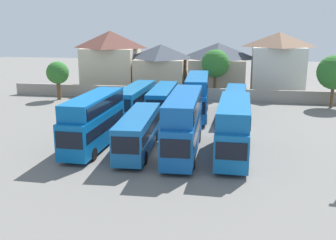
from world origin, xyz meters
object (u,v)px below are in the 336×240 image
object	(u,v)px
house_terrace_centre	(161,68)
bus_8	(235,101)
house_terrace_right	(218,67)
bus_7	(197,94)
bus_6	(163,99)
bus_5	(135,98)
house_terrace_far_right	(278,63)
bus_4	(234,126)
bus_3	(184,121)
bus_2	(138,130)
house_terrace_left	(111,60)
tree_left_of_lot	(334,72)
tree_behind_wall	(215,64)
bus_1	(94,119)
tree_right_of_lot	(58,73)

from	to	relation	value
house_terrace_centre	bus_8	bearing A→B (deg)	-53.50
house_terrace_centre	house_terrace_right	world-z (taller)	house_terrace_right
bus_7	bus_6	bearing A→B (deg)	-95.19
bus_5	house_terrace_far_right	world-z (taller)	house_terrace_far_right
bus_4	bus_3	bearing A→B (deg)	-91.21
bus_6	bus_2	bearing A→B (deg)	-0.19
bus_3	house_terrace_left	world-z (taller)	house_terrace_left
tree_left_of_lot	tree_behind_wall	world-z (taller)	tree_behind_wall
bus_5	house_terrace_left	size ratio (longest dim) A/B	1.21
house_terrace_left	tree_left_of_lot	xyz separation A→B (m)	(33.98, -9.81, -0.28)
bus_6	house_terrace_right	bearing A→B (deg)	160.09
tree_left_of_lot	bus_6	bearing A→B (deg)	-159.50
bus_6	tree_left_of_lot	xyz separation A→B (m)	(21.67, 8.10, 2.77)
bus_4	tree_behind_wall	xyz separation A→B (m)	(-3.04, 27.05, 2.46)
house_terrace_far_right	tree_behind_wall	world-z (taller)	house_terrace_far_right
tree_behind_wall	bus_3	bearing A→B (deg)	-92.69
tree_left_of_lot	tree_behind_wall	size ratio (longest dim) A/B	0.96
bus_6	house_terrace_left	size ratio (longest dim) A/B	1.15
bus_3	bus_4	distance (m)	4.31
bus_7	bus_1	bearing A→B (deg)	-32.93
tree_behind_wall	tree_left_of_lot	bearing A→B (deg)	-15.74
bus_8	house_terrace_centre	world-z (taller)	house_terrace_centre
bus_3	house_terrace_right	xyz separation A→B (m)	(1.40, 32.30, 1.16)
bus_2	tree_left_of_lot	xyz separation A→B (m)	(21.22, 22.56, 2.80)
house_terrace_right	bus_2	bearing A→B (deg)	-99.43
tree_behind_wall	bus_5	bearing A→B (deg)	-125.91
house_terrace_left	bus_8	bearing A→B (deg)	-39.60
bus_5	tree_left_of_lot	xyz separation A→B (m)	(25.15, 8.18, 2.75)
bus_3	tree_behind_wall	size ratio (longest dim) A/B	1.63
bus_1	tree_behind_wall	bearing A→B (deg)	162.03
bus_7	tree_left_of_lot	size ratio (longest dim) A/B	1.63
bus_1	bus_4	world-z (taller)	bus_1
bus_1	house_terrace_centre	size ratio (longest dim) A/B	1.24
bus_2	bus_3	world-z (taller)	bus_3
bus_1	bus_4	xyz separation A→B (m)	(12.50, -0.25, -0.04)
house_terrace_right	tree_left_of_lot	world-z (taller)	house_terrace_right
bus_4	house_terrace_right	bearing A→B (deg)	-173.83
bus_3	bus_5	distance (m)	16.29
bus_3	house_terrace_right	distance (m)	32.35
house_terrace_centre	tree_left_of_lot	distance (m)	26.65
house_terrace_left	house_terrace_right	world-z (taller)	house_terrace_left
bus_2	bus_5	xyz separation A→B (m)	(-3.93, 14.38, 0.05)
bus_8	house_terrace_centre	bearing A→B (deg)	-141.16
house_terrace_far_right	tree_right_of_lot	world-z (taller)	house_terrace_far_right
bus_2	house_terrace_left	world-z (taller)	house_terrace_left
bus_5	bus_3	bearing A→B (deg)	30.56
tree_behind_wall	tree_right_of_lot	size ratio (longest dim) A/B	1.29
bus_5	bus_7	world-z (taller)	bus_7
bus_4	bus_6	xyz separation A→B (m)	(-8.74, 14.45, -0.73)
tree_left_of_lot	bus_5	bearing A→B (deg)	-161.98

